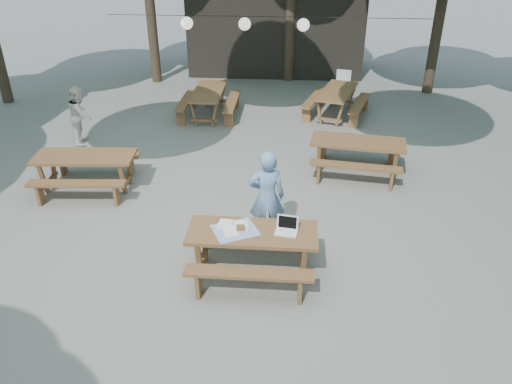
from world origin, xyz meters
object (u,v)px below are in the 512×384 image
object	(u,v)px
main_picnic_table	(252,250)
woman	(267,197)
picnic_table_nw	(87,171)
second_person	(80,115)
plastic_chair	(341,92)

from	to	relation	value
main_picnic_table	woman	distance (m)	1.04
picnic_table_nw	woman	xyz separation A→B (m)	(3.80, -1.56, 0.45)
main_picnic_table	woman	world-z (taller)	woman
picnic_table_nw	second_person	size ratio (longest dim) A/B	1.44
picnic_table_nw	plastic_chair	world-z (taller)	plastic_chair
main_picnic_table	picnic_table_nw	xyz separation A→B (m)	(-3.63, 2.49, 0.00)
main_picnic_table	picnic_table_nw	size ratio (longest dim) A/B	0.97
second_person	picnic_table_nw	bearing A→B (deg)	-166.85
main_picnic_table	plastic_chair	distance (m)	8.87
picnic_table_nw	woman	distance (m)	4.13
main_picnic_table	woman	size ratio (longest dim) A/B	1.19
woman	second_person	size ratio (longest dim) A/B	1.17
main_picnic_table	plastic_chair	world-z (taller)	plastic_chair
plastic_chair	picnic_table_nw	bearing A→B (deg)	-117.32
picnic_table_nw	woman	world-z (taller)	woman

